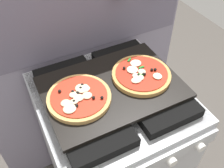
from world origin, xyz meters
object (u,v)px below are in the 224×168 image
object	(u,v)px
stove	(112,149)
pizza_left	(79,97)
pizza_right	(141,74)
baking_tray	(112,87)

from	to	relation	value
stove	pizza_left	distance (m)	0.50
pizza_left	pizza_right	world-z (taller)	same
stove	pizza_left	world-z (taller)	pizza_left
baking_tray	pizza_left	bearing A→B (deg)	-176.56
pizza_right	pizza_left	bearing A→B (deg)	-179.30
stove	pizza_right	size ratio (longest dim) A/B	3.74
stove	baking_tray	distance (m)	0.46
stove	pizza_right	distance (m)	0.50
stove	baking_tray	xyz separation A→B (m)	(0.00, 0.00, 0.46)
stove	pizza_left	bearing A→B (deg)	-177.22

